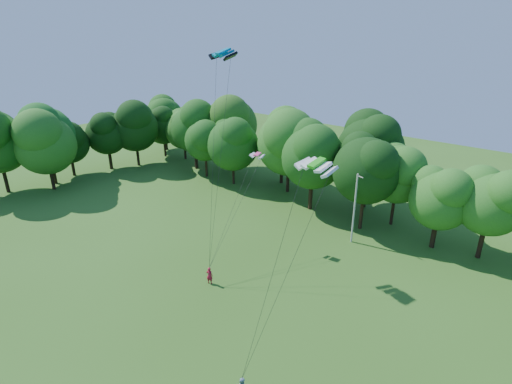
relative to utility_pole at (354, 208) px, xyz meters
The scene contains 8 objects.
utility_pole is the anchor object (origin of this frame).
kite_flyer_left 17.19m from the utility_pole, 112.08° to the right, with size 0.62×0.41×1.71m, color #AA1530.
kite_teal 20.99m from the utility_pole, 133.97° to the right, with size 3.29×2.09×0.61m.
kite_green 22.28m from the utility_pole, 71.91° to the right, with size 2.58×1.53×0.44m.
kite_pink 12.02m from the utility_pole, 142.43° to the right, with size 1.63×0.91×0.30m.
tree_back_west 29.50m from the utility_pole, 160.54° to the left, with size 9.72×9.72×14.14m.
tree_back_center 5.07m from the utility_pole, 101.56° to the left, with size 8.34×8.34×12.13m.
tree_flank_west 45.62m from the utility_pole, 164.06° to the right, with size 8.89×8.89×12.94m.
Camera 1 is at (18.00, -8.37, 21.74)m, focal length 28.00 mm.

